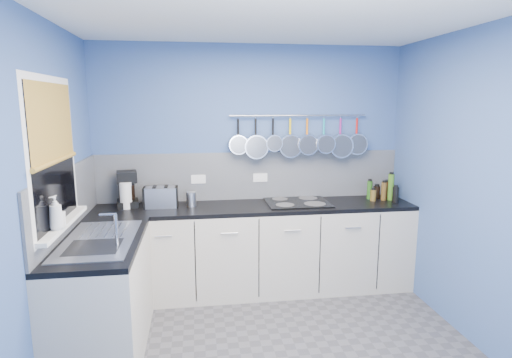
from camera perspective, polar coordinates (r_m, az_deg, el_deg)
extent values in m
cube|color=white|center=(2.95, 3.28, 22.04)|extent=(3.20, 3.00, 0.02)
cube|color=#3A5791|center=(4.43, -0.76, 1.76)|extent=(3.20, 0.02, 2.50)
cube|color=#3A5791|center=(1.58, 14.02, -14.63)|extent=(3.20, 0.02, 2.50)
cube|color=#3A5791|center=(3.09, -27.75, -3.21)|extent=(0.02, 3.00, 2.50)
cube|color=#3A5791|center=(3.63, 28.80, -1.43)|extent=(0.02, 3.00, 2.50)
cube|color=gray|center=(4.43, -0.72, 0.44)|extent=(3.20, 0.02, 0.50)
cube|color=gray|center=(3.66, -24.21, -2.57)|extent=(0.02, 1.80, 0.50)
cube|color=#BFB6A5|center=(4.33, -0.20, -9.63)|extent=(3.20, 0.60, 0.86)
cube|color=black|center=(4.20, -0.20, -3.86)|extent=(3.20, 0.60, 0.04)
cube|color=#BFB6A5|center=(3.54, -20.05, -15.03)|extent=(0.60, 1.20, 0.86)
cube|color=black|center=(3.38, -20.52, -8.09)|extent=(0.60, 1.20, 0.04)
cube|color=white|center=(3.31, -25.91, 3.05)|extent=(0.01, 1.00, 1.10)
cube|color=black|center=(3.31, -25.83, 3.05)|extent=(0.01, 0.90, 1.00)
cube|color=#B28E34|center=(3.29, -26.00, 6.94)|extent=(0.01, 0.90, 0.55)
cube|color=white|center=(3.40, -24.82, -5.57)|extent=(0.10, 0.98, 0.03)
cube|color=silver|center=(3.37, -20.55, -7.71)|extent=(0.50, 0.95, 0.01)
cube|color=white|center=(4.38, -7.85, -0.03)|extent=(0.15, 0.01, 0.09)
cube|color=white|center=(4.43, 0.58, 0.19)|extent=(0.15, 0.01, 0.09)
cylinder|color=silver|center=(4.42, 5.84, 8.59)|extent=(1.45, 0.02, 0.02)
imported|color=white|center=(3.18, -25.63, -4.17)|extent=(0.12, 0.12, 0.24)
imported|color=white|center=(3.22, -25.43, -4.62)|extent=(0.09, 0.09, 0.17)
cylinder|color=white|center=(4.24, -17.30, -2.15)|extent=(0.12, 0.12, 0.26)
cube|color=silver|center=(4.21, -12.85, -2.41)|extent=(0.31, 0.18, 0.20)
cylinder|color=silver|center=(4.20, -8.81, -2.71)|extent=(0.11, 0.11, 0.14)
cube|color=black|center=(4.33, 5.59, -3.11)|extent=(0.63, 0.56, 0.01)
cylinder|color=#4C190C|center=(4.72, 17.34, -1.42)|extent=(0.07, 0.07, 0.18)
cylinder|color=black|center=(4.67, 16.11, -1.74)|extent=(0.07, 0.07, 0.13)
cylinder|color=#265919|center=(4.61, 15.22, -1.45)|extent=(0.06, 0.06, 0.19)
cylinder|color=#3F721E|center=(4.62, 17.89, -1.05)|extent=(0.06, 0.06, 0.28)
cylinder|color=brown|center=(4.60, 17.01, -1.61)|extent=(0.06, 0.06, 0.19)
cylinder|color=brown|center=(4.55, 15.67, -2.15)|extent=(0.06, 0.06, 0.12)
cylinder|color=black|center=(4.53, 18.47, -2.07)|extent=(0.06, 0.06, 0.16)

